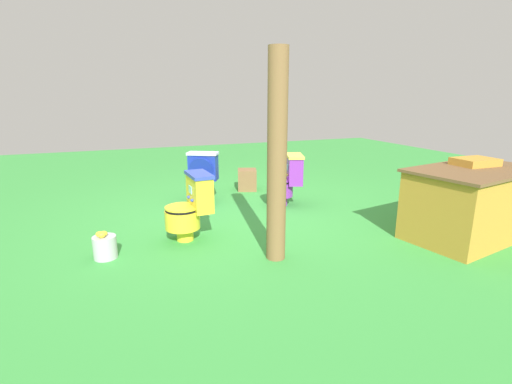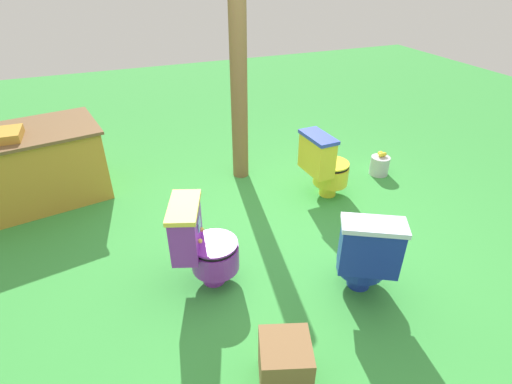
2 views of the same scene
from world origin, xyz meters
name	(u,v)px [view 1 (image 1 of 2)]	position (x,y,z in m)	size (l,w,h in m)	color
ground	(244,215)	(0.00, 0.00, 0.00)	(14.00, 14.00, 0.00)	green
toilet_yellow	(190,206)	(0.80, 0.57, 0.37)	(0.51, 0.45, 0.73)	yellow
toilet_purple	(286,180)	(-0.72, -0.22, 0.37)	(0.60, 0.54, 0.73)	purple
toilet_blue	(202,178)	(0.37, -0.78, 0.37)	(0.59, 0.63, 0.73)	#192D9E
vendor_table	(471,203)	(-2.06, 1.60, 0.39)	(1.59, 1.11, 0.85)	#B7842D
wooden_post	(277,159)	(0.15, 1.34, 0.96)	(0.18, 0.18, 1.93)	brown
small_crate	(247,180)	(-0.50, -1.25, 0.17)	(0.30, 0.30, 0.34)	brown
lemon_bucket	(105,247)	(1.68, 0.75, 0.12)	(0.22, 0.22, 0.28)	#B7B7BF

